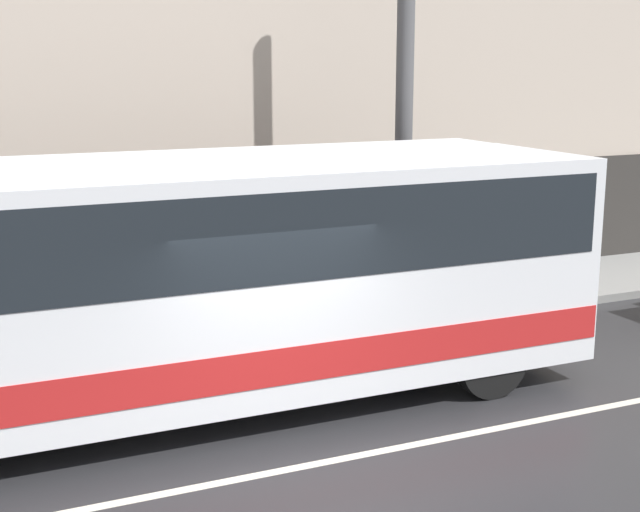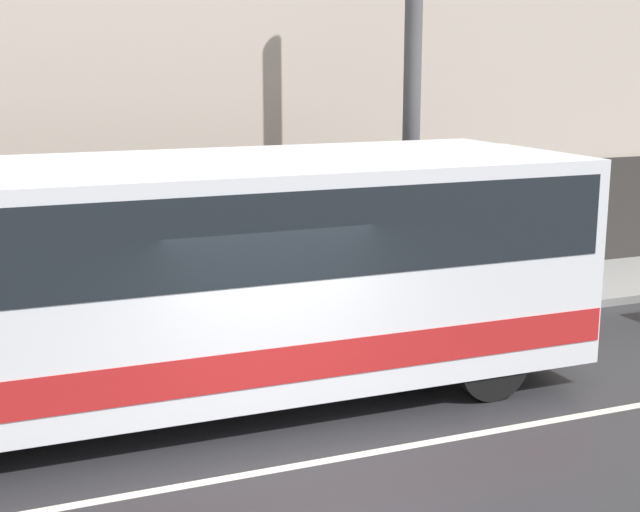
% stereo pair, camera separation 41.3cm
% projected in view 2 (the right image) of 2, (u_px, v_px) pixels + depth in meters
% --- Properties ---
extents(ground_plane, '(60.00, 60.00, 0.00)m').
position_uv_depth(ground_plane, '(297.00, 466.00, 9.83)').
color(ground_plane, '#262628').
extents(sidewalk, '(60.00, 2.72, 0.15)m').
position_uv_depth(sidewalk, '(183.00, 328.00, 14.67)').
color(sidewalk, gray).
rests_on(sidewalk, ground_plane).
extents(building_facade, '(60.00, 0.35, 9.49)m').
position_uv_depth(building_facade, '(154.00, 49.00, 15.07)').
color(building_facade, '#B7A899').
rests_on(building_facade, ground_plane).
extents(lane_stripe, '(54.00, 0.14, 0.01)m').
position_uv_depth(lane_stripe, '(297.00, 466.00, 9.83)').
color(lane_stripe, beige).
rests_on(lane_stripe, ground_plane).
extents(transit_bus, '(11.05, 2.54, 3.24)m').
position_uv_depth(transit_bus, '(175.00, 272.00, 10.98)').
color(transit_bus, silver).
rests_on(transit_bus, ground_plane).
extents(utility_pole_near, '(0.29, 0.29, 7.65)m').
position_uv_depth(utility_pole_near, '(412.00, 87.00, 14.38)').
color(utility_pole_near, '#4C4C4F').
rests_on(utility_pole_near, sidewalk).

